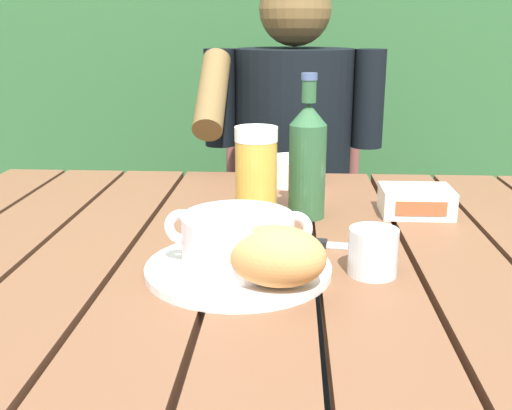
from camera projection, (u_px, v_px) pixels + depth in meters
The scene contains 13 objects.
dining_table at pixel (269, 295), 1.01m from camera, with size 1.29×0.95×0.77m.
hedge_backdrop at pixel (288, 92), 2.53m from camera, with size 3.51×0.75×1.82m.
chair_near_diner at pixel (291, 234), 1.94m from camera, with size 0.44×0.43×0.96m.
person_eating at pixel (292, 166), 1.68m from camera, with size 0.48×0.47×1.26m.
serving_plate at pixel (238, 268), 0.86m from camera, with size 0.26×0.26×0.01m.
soup_bowl at pixel (238, 239), 0.85m from camera, with size 0.21×0.16×0.08m.
bread_roll at pixel (277, 256), 0.78m from camera, with size 0.15×0.12×0.08m.
beer_glass at pixel (256, 177), 1.04m from camera, with size 0.07×0.07×0.17m.
beer_bottle at pixel (307, 159), 1.08m from camera, with size 0.07×0.07×0.26m.
water_glass_small at pixel (373, 252), 0.85m from camera, with size 0.07×0.07×0.07m.
butter_tub at pixel (416, 201), 1.12m from camera, with size 0.13×0.10×0.05m.
table_knife at pixel (325, 244), 0.96m from camera, with size 0.16×0.04×0.01m.
diner_bowl at pixel (293, 171), 1.34m from camera, with size 0.13×0.13×0.06m.
Camera 1 is at (0.03, -0.93, 1.11)m, focal length 42.94 mm.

